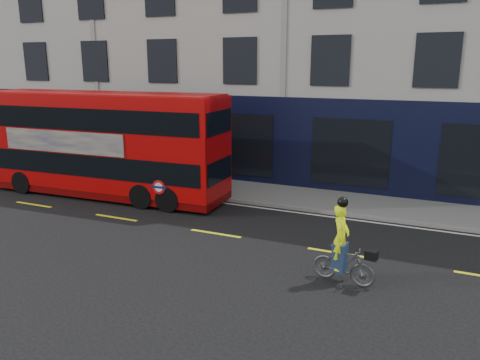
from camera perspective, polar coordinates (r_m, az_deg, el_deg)
The scene contains 8 objects.
ground at distance 14.12m, azimuth -5.75°, elevation -8.47°, with size 120.00×120.00×0.00m, color black.
pavement at distance 19.70m, azimuth 3.57°, elevation -1.70°, with size 60.00×3.00×0.12m, color slate.
kerb at distance 18.35m, azimuth 1.94°, elevation -2.85°, with size 60.00×0.12×0.13m, color slate.
building_terrace at distance 25.21m, azimuth 9.22°, elevation 18.62°, with size 50.00×10.07×15.00m.
road_edge_line at distance 18.10m, azimuth 1.58°, elevation -3.29°, with size 58.00×0.10×0.01m, color silver.
lane_dashes at distance 15.34m, azimuth -2.99°, elevation -6.52°, with size 58.00×0.12×0.01m, color yellow, non-canonical shape.
bus at distance 20.07m, azimuth -16.34°, elevation 4.27°, with size 10.68×2.84×4.26m.
cyclist at distance 12.08m, azimuth 12.40°, elevation -8.84°, with size 1.66×0.67×2.24m.
Camera 1 is at (6.52, -11.31, 5.37)m, focal length 35.00 mm.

